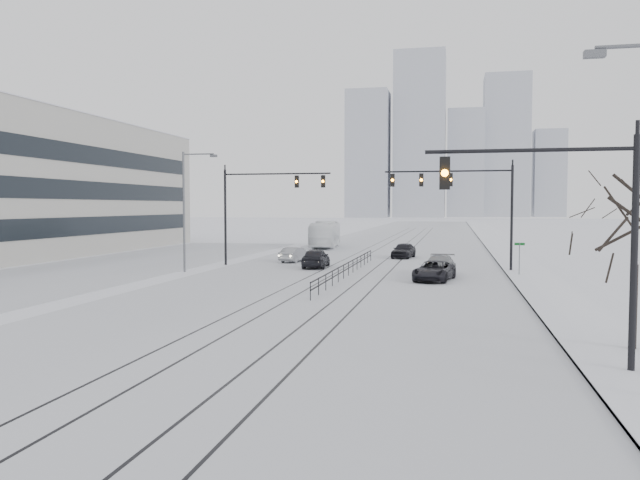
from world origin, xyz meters
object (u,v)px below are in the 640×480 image
at_px(traffic_mast_near, 576,219).
at_px(box_truck, 325,235).
at_px(sedan_nb_front, 434,271).
at_px(sedan_nb_right, 439,266).
at_px(sedan_sb_outer, 295,255).
at_px(bare_tree, 636,220).
at_px(sedan_sb_inner, 316,258).
at_px(sedan_nb_far, 404,250).

relative_size(traffic_mast_near, box_truck, 0.63).
height_order(traffic_mast_near, box_truck, traffic_mast_near).
xyz_separation_m(traffic_mast_near, sedan_nb_front, (-4.75, 22.24, -3.91)).
bearing_deg(sedan_nb_right, sedan_sb_outer, 148.91).
bearing_deg(sedan_sb_outer, bare_tree, 133.95).
bearing_deg(traffic_mast_near, bare_tree, 51.24).
height_order(bare_tree, sedan_nb_front, bare_tree).
bearing_deg(sedan_nb_right, box_truck, 120.53).
height_order(bare_tree, box_truck, bare_tree).
distance_m(sedan_sb_inner, sedan_nb_front, 11.81).
xyz_separation_m(bare_tree, sedan_sb_inner, (-16.72, 26.17, -3.71)).
relative_size(sedan_sb_inner, sedan_nb_far, 1.07).
bearing_deg(sedan_nb_far, sedan_sb_outer, -136.88).
distance_m(bare_tree, sedan_nb_front, 20.89).
bearing_deg(sedan_sb_outer, sedan_nb_right, 156.18).
relative_size(traffic_mast_near, sedan_nb_far, 1.64).
xyz_separation_m(traffic_mast_near, sedan_nb_far, (-8.17, 40.05, -3.83)).
xyz_separation_m(sedan_sb_outer, box_truck, (-1.33, 19.47, 0.90)).
bearing_deg(box_truck, traffic_mast_near, 103.82).
bearing_deg(sedan_sb_inner, box_truck, -83.17).
height_order(bare_tree, sedan_nb_far, bare_tree).
relative_size(sedan_sb_inner, sedan_nb_front, 0.97).
xyz_separation_m(sedan_sb_outer, sedan_nb_far, (9.06, 6.15, 0.07)).
bearing_deg(bare_tree, traffic_mast_near, -128.76).
distance_m(sedan_nb_right, sedan_nb_far, 15.64).
bearing_deg(sedan_nb_far, sedan_nb_front, -70.19).
relative_size(sedan_sb_outer, sedan_nb_far, 0.93).
relative_size(sedan_sb_outer, sedan_nb_right, 0.79).
bearing_deg(bare_tree, sedan_sb_outer, 122.45).
xyz_separation_m(sedan_sb_outer, sedan_nb_front, (12.48, -11.65, -0.00)).
distance_m(traffic_mast_near, sedan_sb_outer, 38.23).
xyz_separation_m(traffic_mast_near, box_truck, (-18.56, 53.37, -3.01)).
bearing_deg(sedan_sb_inner, sedan_nb_front, 140.91).
xyz_separation_m(bare_tree, sedan_nb_front, (-7.17, 19.24, -3.83)).
height_order(traffic_mast_near, sedan_sb_outer, traffic_mast_near).
relative_size(sedan_nb_far, box_truck, 0.38).
relative_size(traffic_mast_near, sedan_nb_front, 1.48).
bearing_deg(box_truck, sedan_sb_inner, 94.61).
distance_m(bare_tree, sedan_nb_far, 38.71).
distance_m(traffic_mast_near, sedan_nb_front, 23.08).
distance_m(sedan_nb_far, box_truck, 16.91).
distance_m(bare_tree, box_truck, 54.64).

